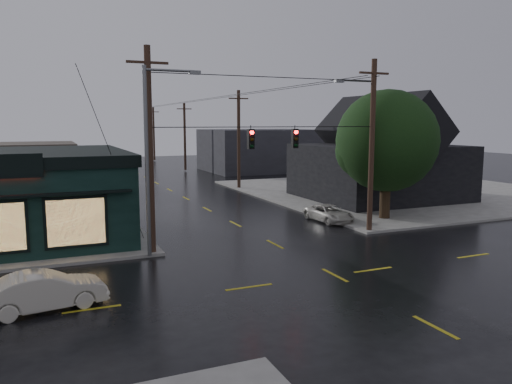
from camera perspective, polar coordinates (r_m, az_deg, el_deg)
name	(u,v)px	position (r m, az deg, el deg)	size (l,w,h in m)	color
ground_plane	(335,275)	(22.05, 8.98, -9.37)	(160.00, 160.00, 0.00)	black
sidewalk_ne	(401,191)	(49.49, 16.27, 0.12)	(28.00, 28.00, 0.15)	slate
ne_building	(379,147)	(43.66, 13.92, 5.00)	(12.60, 11.60, 8.75)	black
corner_tree	(387,141)	(34.29, 14.74, 5.65)	(6.77, 6.77, 8.57)	black
utility_pole_nw	(153,255)	(25.58, -11.69, -7.01)	(2.00, 0.32, 10.15)	#331E16
utility_pole_ne	(369,232)	(30.81, 12.79, -4.50)	(2.00, 0.32, 10.15)	#331E16
utility_pole_far_a	(239,189)	(49.54, -1.96, 0.36)	(2.00, 0.32, 9.65)	#331E16
utility_pole_far_b	(185,171)	(68.44, -8.07, 2.38)	(2.00, 0.32, 9.15)	#331E16
utility_pole_far_c	(155,161)	(87.84, -11.51, 3.51)	(2.00, 0.32, 9.15)	#331E16
span_signal_assembly	(273,138)	(26.83, 1.97, 6.16)	(13.00, 0.48, 1.23)	black
streetlight_nw	(150,259)	(24.86, -12.04, -7.46)	(5.40, 0.30, 9.15)	slate
streetlight_ne	(369,229)	(31.65, 12.78, -4.16)	(5.40, 0.30, 9.15)	slate
bg_building_west	(15,164)	(57.98, -25.87, 2.86)	(12.00, 10.00, 4.40)	#352C26
bg_building_east	(258,150)	(68.55, 0.27, 4.81)	(14.00, 12.00, 5.60)	#242328
sedan_cream	(45,291)	(19.26, -22.98, -10.37)	(1.44, 4.13, 1.36)	#BCB6A5
suv_silver	(329,213)	(33.49, 8.34, -2.43)	(1.82, 3.95, 1.10)	#BAB6AB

